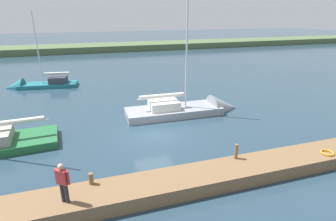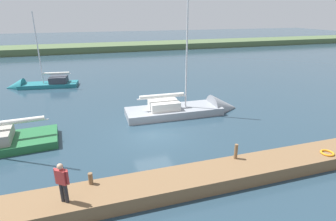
# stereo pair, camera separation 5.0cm
# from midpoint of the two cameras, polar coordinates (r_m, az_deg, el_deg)

# --- Properties ---
(ground_plane) EXTENTS (200.00, 200.00, 0.00)m
(ground_plane) POSITION_cam_midpoint_polar(r_m,az_deg,el_deg) (17.43, -2.97, -5.05)
(ground_plane) COLOR #263D4C
(far_shoreline) EXTENTS (180.00, 8.00, 2.40)m
(far_shoreline) POSITION_cam_midpoint_polar(r_m,az_deg,el_deg) (58.16, -13.99, 12.29)
(far_shoreline) COLOR #4C603D
(far_shoreline) RESTS_ON ground_plane
(dock_pier) EXTENTS (27.50, 1.82, 0.64)m
(dock_pier) POSITION_cam_midpoint_polar(r_m,az_deg,el_deg) (12.42, 4.21, -14.74)
(dock_pier) COLOR brown
(dock_pier) RESTS_ON ground_plane
(mooring_post_near) EXTENTS (0.19, 0.19, 0.50)m
(mooring_post_near) POSITION_cam_midpoint_polar(r_m,az_deg,el_deg) (11.98, -16.17, -13.74)
(mooring_post_near) COLOR brown
(mooring_post_near) RESTS_ON dock_pier
(mooring_post_far) EXTENTS (0.17, 0.17, 0.77)m
(mooring_post_far) POSITION_cam_midpoint_polar(r_m,az_deg,el_deg) (13.65, 14.19, -8.43)
(mooring_post_far) COLOR brown
(mooring_post_far) RESTS_ON dock_pier
(life_ring_buoy) EXTENTS (0.66, 0.66, 0.10)m
(life_ring_buoy) POSITION_cam_midpoint_polar(r_m,az_deg,el_deg) (16.02, 30.67, -7.71)
(life_ring_buoy) COLOR orange
(life_ring_buoy) RESTS_ON dock_pier
(sailboat_mid_channel) EXTENTS (9.02, 2.63, 10.50)m
(sailboat_mid_channel) POSITION_cam_midpoint_polar(r_m,az_deg,el_deg) (21.09, 5.30, -0.07)
(sailboat_mid_channel) COLOR gray
(sailboat_mid_channel) RESTS_ON ground_plane
(sailboat_behind_pier) EXTENTS (7.28, 2.85, 8.43)m
(sailboat_behind_pier) POSITION_cam_midpoint_polar(r_m,az_deg,el_deg) (31.37, -26.19, 4.71)
(sailboat_behind_pier) COLOR #1E6B75
(sailboat_behind_pier) RESTS_ON ground_plane
(person_on_dock) EXTENTS (0.52, 0.44, 1.65)m
(person_on_dock) POSITION_cam_midpoint_polar(r_m,az_deg,el_deg) (10.93, -21.61, -13.68)
(person_on_dock) COLOR #28282D
(person_on_dock) RESTS_ON dock_pier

